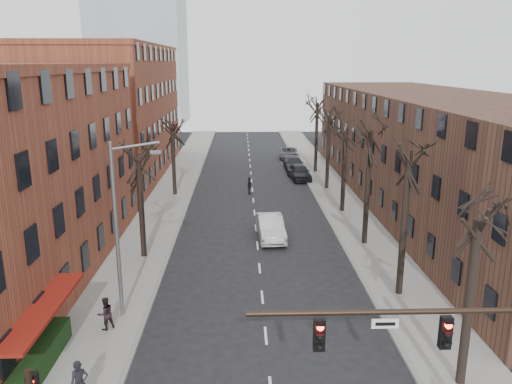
{
  "coord_description": "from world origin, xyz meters",
  "views": [
    {
      "loc": [
        -1.1,
        -13.16,
        12.56
      ],
      "look_at": [
        -0.11,
        19.74,
        4.0
      ],
      "focal_mm": 35.0,
      "sensor_mm": 36.0,
      "label": 1
    }
  ],
  "objects": [
    {
      "name": "sidewalk_left",
      "position": [
        -8.0,
        35.0,
        0.07
      ],
      "size": [
        4.0,
        90.0,
        0.15
      ],
      "primitive_type": "cube",
      "color": "gray",
      "rests_on": "ground"
    },
    {
      "name": "sidewalk_right",
      "position": [
        8.0,
        35.0,
        0.07
      ],
      "size": [
        4.0,
        90.0,
        0.15
      ],
      "primitive_type": "cube",
      "color": "gray",
      "rests_on": "ground"
    },
    {
      "name": "building_left_far",
      "position": [
        -16.0,
        44.0,
        7.0
      ],
      "size": [
        12.0,
        28.0,
        14.0
      ],
      "primitive_type": "cube",
      "color": "brown",
      "rests_on": "ground"
    },
    {
      "name": "building_right",
      "position": [
        16.0,
        30.0,
        5.0
      ],
      "size": [
        12.0,
        50.0,
        10.0
      ],
      "primitive_type": "cube",
      "color": "#523626",
      "rests_on": "ground"
    },
    {
      "name": "awning_left",
      "position": [
        -9.4,
        6.0,
        0.0
      ],
      "size": [
        1.2,
        7.0,
        0.15
      ],
      "primitive_type": "cube",
      "color": "maroon",
      "rests_on": "ground"
    },
    {
      "name": "hedge",
      "position": [
        -9.5,
        5.0,
        0.65
      ],
      "size": [
        0.8,
        6.0,
        1.0
      ],
      "primitive_type": "cube",
      "color": "#1A3713",
      "rests_on": "sidewalk_left"
    },
    {
      "name": "tree_right_b",
      "position": [
        7.6,
        12.0,
        0.0
      ],
      "size": [
        5.2,
        5.2,
        10.8
      ],
      "primitive_type": null,
      "color": "black",
      "rests_on": "ground"
    },
    {
      "name": "tree_right_c",
      "position": [
        7.6,
        20.0,
        0.0
      ],
      "size": [
        5.2,
        5.2,
        11.6
      ],
      "primitive_type": null,
      "color": "black",
      "rests_on": "ground"
    },
    {
      "name": "tree_right_d",
      "position": [
        7.6,
        28.0,
        0.0
      ],
      "size": [
        5.2,
        5.2,
        10.0
      ],
      "primitive_type": null,
      "color": "black",
      "rests_on": "ground"
    },
    {
      "name": "tree_right_e",
      "position": [
        7.6,
        36.0,
        0.0
      ],
      "size": [
        5.2,
        5.2,
        10.8
      ],
      "primitive_type": null,
      "color": "black",
      "rests_on": "ground"
    },
    {
      "name": "tree_right_f",
      "position": [
        7.6,
        44.0,
        0.0
      ],
      "size": [
        5.2,
        5.2,
        11.6
      ],
      "primitive_type": null,
      "color": "black",
      "rests_on": "ground"
    },
    {
      "name": "tree_left_a",
      "position": [
        -7.6,
        18.0,
        0.0
      ],
      "size": [
        5.2,
        5.2,
        9.5
      ],
      "primitive_type": null,
      "color": "black",
      "rests_on": "ground"
    },
    {
      "name": "tree_left_b",
      "position": [
        -7.6,
        34.0,
        0.0
      ],
      "size": [
        5.2,
        5.2,
        9.5
      ],
      "primitive_type": null,
      "color": "black",
      "rests_on": "ground"
    },
    {
      "name": "signal_mast_arm",
      "position": [
        5.45,
        -1.0,
        4.4
      ],
      "size": [
        8.14,
        0.3,
        7.2
      ],
      "color": "black",
      "rests_on": "ground"
    },
    {
      "name": "streetlight",
      "position": [
        -7.03,
        10.0,
        5.01
      ],
      "size": [
        2.45,
        0.22,
        9.03
      ],
      "color": "slate",
      "rests_on": "ground"
    },
    {
      "name": "silver_sedan",
      "position": [
        1.0,
        21.53,
        0.85
      ],
      "size": [
        2.11,
        5.24,
        1.69
      ],
      "primitive_type": "imported",
      "rotation": [
        0.0,
        0.0,
        0.06
      ],
      "color": "#B5B9BD",
      "rests_on": "ground"
    },
    {
      "name": "parked_car_near",
      "position": [
        5.3,
        40.5,
        0.86
      ],
      "size": [
        2.54,
        5.23,
        1.72
      ],
      "primitive_type": "imported",
      "rotation": [
        0.0,
        0.0,
        0.1
      ],
      "color": "black",
      "rests_on": "ground"
    },
    {
      "name": "parked_car_mid",
      "position": [
        5.23,
        45.46,
        0.79
      ],
      "size": [
        2.28,
        5.47,
        1.58
      ],
      "primitive_type": "imported",
      "rotation": [
        0.0,
        0.0,
        0.01
      ],
      "color": "black",
      "rests_on": "ground"
    },
    {
      "name": "parked_car_far",
      "position": [
        5.3,
        53.33,
        0.71
      ],
      "size": [
        2.78,
        5.32,
        1.43
      ],
      "primitive_type": "imported",
      "rotation": [
        0.0,
        0.0,
        -0.08
      ],
      "color": "#54555B",
      "rests_on": "ground"
    },
    {
      "name": "pedestrian_a",
      "position": [
        -7.15,
        3.1,
        1.05
      ],
      "size": [
        0.77,
        0.64,
        1.8
      ],
      "primitive_type": "imported",
      "rotation": [
        0.0,
        0.0,
        0.39
      ],
      "color": "black",
      "rests_on": "sidewalk_left"
    },
    {
      "name": "pedestrian_b",
      "position": [
        -7.64,
        8.6,
        0.96
      ],
      "size": [
        1.0,
        0.98,
        1.63
      ],
      "primitive_type": "imported",
      "rotation": [
        0.0,
        0.0,
        3.82
      ],
      "color": "black",
      "rests_on": "sidewalk_left"
    },
    {
      "name": "pedestrian_crossing",
      "position": [
        -0.32,
        34.36,
        0.85
      ],
      "size": [
        0.64,
        1.07,
        1.7
      ],
      "primitive_type": "imported",
      "rotation": [
        0.0,
        0.0,
        1.33
      ],
      "color": "black",
      "rests_on": "ground"
    }
  ]
}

